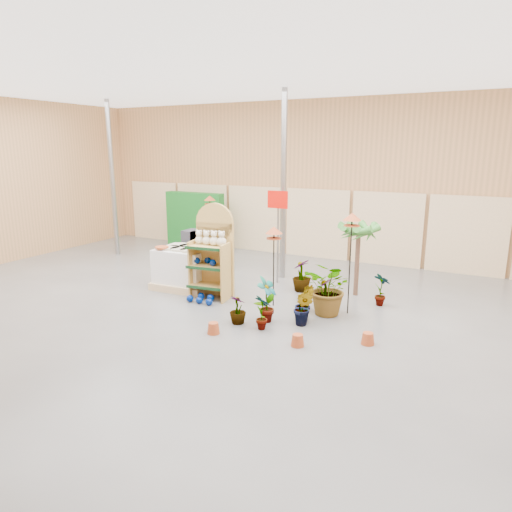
{
  "coord_description": "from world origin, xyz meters",
  "views": [
    {
      "loc": [
        4.49,
        -6.55,
        3.16
      ],
      "look_at": [
        0.3,
        1.5,
        1.0
      ],
      "focal_mm": 32.0,
      "sensor_mm": 36.0,
      "label": 1
    }
  ],
  "objects_px": {
    "display_shelf": "(213,255)",
    "bird_table_front": "(274,233)",
    "potted_plant_2": "(330,288)",
    "pallet_stack": "(185,268)"
  },
  "relations": [
    {
      "from": "display_shelf",
      "to": "bird_table_front",
      "type": "distance_m",
      "value": 1.54
    },
    {
      "from": "display_shelf",
      "to": "bird_table_front",
      "type": "bearing_deg",
      "value": -6.25
    },
    {
      "from": "bird_table_front",
      "to": "potted_plant_2",
      "type": "height_order",
      "value": "bird_table_front"
    },
    {
      "from": "pallet_stack",
      "to": "display_shelf",
      "type": "bearing_deg",
      "value": -16.84
    },
    {
      "from": "display_shelf",
      "to": "bird_table_front",
      "type": "relative_size",
      "value": 1.23
    },
    {
      "from": "pallet_stack",
      "to": "potted_plant_2",
      "type": "xyz_separation_m",
      "value": [
        3.54,
        -0.17,
        0.07
      ]
    },
    {
      "from": "pallet_stack",
      "to": "potted_plant_2",
      "type": "height_order",
      "value": "potted_plant_2"
    },
    {
      "from": "display_shelf",
      "to": "pallet_stack",
      "type": "bearing_deg",
      "value": 158.47
    },
    {
      "from": "pallet_stack",
      "to": "potted_plant_2",
      "type": "bearing_deg",
      "value": -5.75
    },
    {
      "from": "display_shelf",
      "to": "pallet_stack",
      "type": "xyz_separation_m",
      "value": [
        -0.92,
        0.23,
        -0.46
      ]
    }
  ]
}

